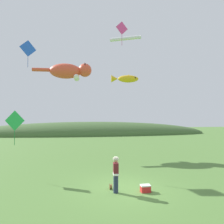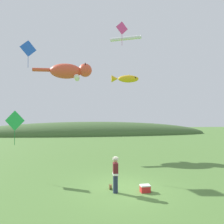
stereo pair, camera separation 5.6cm
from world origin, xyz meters
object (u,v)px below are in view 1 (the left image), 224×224
(kite_fish_windsock, at_px, (125,79))
(kite_tube_streamer, at_px, (126,38))
(kite_diamond_green, at_px, (15,121))
(kite_diamond_pink, at_px, (122,28))
(kite_spool, at_px, (111,187))
(kite_giant_cat, at_px, (70,71))
(picnic_cooler, at_px, (145,188))
(kite_diamond_blue, at_px, (28,49))
(festival_attendant, at_px, (116,173))

(kite_fish_windsock, bearing_deg, kite_tube_streamer, 70.20)
(kite_diamond_green, relative_size, kite_diamond_pink, 1.10)
(kite_spool, relative_size, kite_fish_windsock, 0.10)
(kite_diamond_green, xyz_separation_m, kite_diamond_pink, (7.49, 2.38, 7.57))
(kite_giant_cat, bearing_deg, kite_diamond_pink, -53.13)
(picnic_cooler, height_order, kite_diamond_blue, kite_diamond_blue)
(kite_fish_windsock, bearing_deg, kite_diamond_pink, -107.11)
(festival_attendant, relative_size, kite_fish_windsock, 0.64)
(kite_giant_cat, relative_size, kite_diamond_pink, 3.12)
(kite_fish_windsock, relative_size, kite_tube_streamer, 0.90)
(kite_tube_streamer, distance_m, kite_diamond_pink, 4.16)
(kite_giant_cat, xyz_separation_m, kite_diamond_pink, (4.51, -6.01, 2.36))
(kite_fish_windsock, height_order, kite_diamond_green, kite_fish_windsock)
(kite_giant_cat, bearing_deg, kite_fish_windsock, -25.13)
(kite_giant_cat, height_order, kite_diamond_blue, kite_diamond_blue)
(kite_tube_streamer, bearing_deg, kite_diamond_pink, -107.46)
(kite_spool, relative_size, kite_diamond_pink, 0.13)
(festival_attendant, xyz_separation_m, kite_spool, (-0.18, 0.54, -0.82))
(kite_diamond_green, bearing_deg, kite_spool, -28.88)
(kite_giant_cat, distance_m, kite_tube_streamer, 6.87)
(kite_fish_windsock, bearing_deg, kite_spool, -107.55)
(kite_giant_cat, height_order, kite_tube_streamer, kite_tube_streamer)
(picnic_cooler, xyz_separation_m, kite_giant_cat, (-4.39, 12.21, 8.55))
(kite_diamond_blue, bearing_deg, kite_diamond_pink, -9.87)
(picnic_cooler, relative_size, kite_fish_windsock, 0.18)
(kite_tube_streamer, bearing_deg, kite_spool, -107.67)
(kite_diamond_blue, bearing_deg, kite_giant_cat, 56.01)
(festival_attendant, bearing_deg, kite_giant_cat, 103.52)
(kite_fish_windsock, xyz_separation_m, kite_diamond_green, (-8.54, -5.79, -4.07))
(festival_attendant, bearing_deg, kite_diamond_green, 147.91)
(kite_giant_cat, bearing_deg, picnic_cooler, -70.21)
(festival_attendant, distance_m, kite_tube_streamer, 15.05)
(kite_giant_cat, bearing_deg, kite_tube_streamer, -20.23)
(kite_spool, height_order, picnic_cooler, picnic_cooler)
(picnic_cooler, bearing_deg, kite_tube_streamer, 82.45)
(kite_tube_streamer, relative_size, kite_diamond_green, 1.41)
(kite_diamond_pink, bearing_deg, kite_diamond_green, -162.35)
(kite_spool, xyz_separation_m, kite_diamond_blue, (-5.88, 6.87, 9.31))
(kite_diamond_green, bearing_deg, picnic_cooler, -27.39)
(picnic_cooler, bearing_deg, kite_giant_cat, 109.79)
(kite_diamond_green, bearing_deg, kite_tube_streamer, 35.77)
(kite_giant_cat, distance_m, kite_diamond_green, 10.32)
(kite_tube_streamer, bearing_deg, kite_giant_cat, 159.77)
(picnic_cooler, relative_size, kite_diamond_pink, 0.25)
(picnic_cooler, height_order, kite_diamond_green, kite_diamond_green)
(kite_tube_streamer, bearing_deg, picnic_cooler, -97.55)
(picnic_cooler, relative_size, kite_diamond_blue, 0.22)
(kite_diamond_pink, bearing_deg, picnic_cooler, -91.04)
(festival_attendant, height_order, kite_giant_cat, kite_giant_cat)
(picnic_cooler, distance_m, kite_fish_windsock, 12.19)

